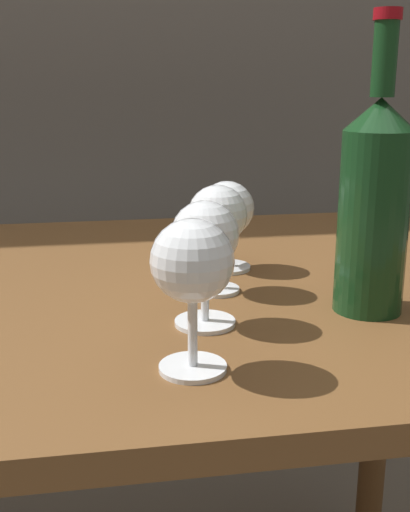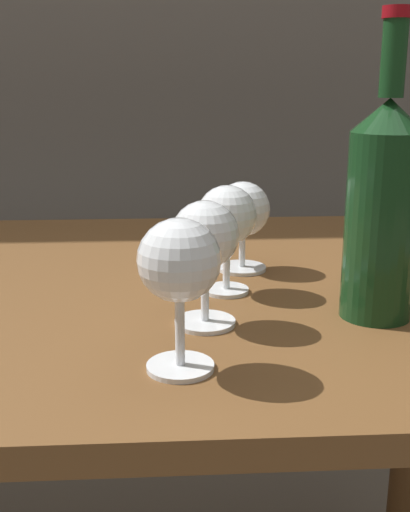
% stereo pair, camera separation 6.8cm
% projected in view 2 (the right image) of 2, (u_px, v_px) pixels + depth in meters
% --- Properties ---
extents(dining_table, '(1.26, 0.77, 0.77)m').
position_uv_depth(dining_table, '(107.00, 356.00, 0.87)').
color(dining_table, brown).
rests_on(dining_table, ground_plane).
extents(wine_glass_amber, '(0.08, 0.08, 0.14)m').
position_uv_depth(wine_glass_amber, '(179.00, 265.00, 0.56)').
color(wine_glass_amber, white).
rests_on(wine_glass_amber, dining_table).
extents(wine_glass_cabernet, '(0.07, 0.07, 0.14)m').
position_uv_depth(wine_glass_cabernet, '(205.00, 240.00, 0.67)').
color(wine_glass_cabernet, white).
rests_on(wine_glass_cabernet, dining_table).
extents(wine_glass_white, '(0.07, 0.07, 0.14)m').
position_uv_depth(wine_glass_white, '(227.00, 219.00, 0.78)').
color(wine_glass_white, white).
rests_on(wine_glass_white, dining_table).
extents(wine_glass_pinot, '(0.08, 0.08, 0.12)m').
position_uv_depth(wine_glass_pinot, '(243.00, 212.00, 0.87)').
color(wine_glass_pinot, white).
rests_on(wine_glass_pinot, dining_table).
extents(wine_bottle, '(0.08, 0.08, 0.33)m').
position_uv_depth(wine_bottle, '(382.00, 206.00, 0.69)').
color(wine_bottle, '#143819').
rests_on(wine_bottle, dining_table).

